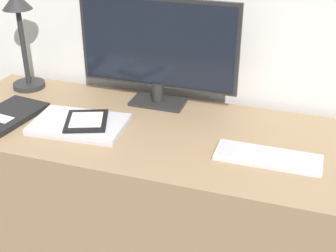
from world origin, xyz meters
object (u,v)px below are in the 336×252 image
(monitor, at_px, (158,48))
(keyboard, at_px, (268,157))
(desk_lamp, at_px, (21,28))
(ereader, at_px, (86,121))
(notebook, at_px, (7,116))
(laptop, at_px, (79,125))

(monitor, relative_size, keyboard, 1.85)
(desk_lamp, bearing_deg, ereader, -32.40)
(ereader, bearing_deg, desk_lamp, 147.60)
(desk_lamp, bearing_deg, notebook, -72.67)
(laptop, bearing_deg, keyboard, -0.32)
(notebook, bearing_deg, monitor, 31.10)
(keyboard, distance_m, desk_lamp, 1.06)
(monitor, relative_size, desk_lamp, 1.54)
(laptop, height_order, desk_lamp, desk_lamp)
(ereader, bearing_deg, keyboard, -0.72)
(monitor, relative_size, ereader, 3.01)
(keyboard, xyz_separation_m, ereader, (-0.61, 0.01, 0.02))
(keyboard, height_order, ereader, ereader)
(laptop, height_order, ereader, ereader)
(monitor, height_order, ereader, monitor)
(laptop, bearing_deg, ereader, 8.79)
(laptop, xyz_separation_m, notebook, (-0.28, -0.02, -0.00))
(monitor, xyz_separation_m, desk_lamp, (-0.55, -0.02, 0.03))
(desk_lamp, height_order, notebook, desk_lamp)
(keyboard, bearing_deg, ereader, 179.28)
(keyboard, bearing_deg, desk_lamp, 165.80)
(notebook, bearing_deg, desk_lamp, 107.33)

